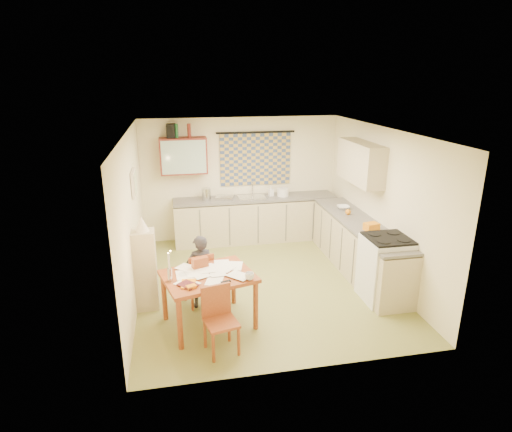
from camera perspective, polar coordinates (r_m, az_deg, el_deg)
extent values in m
cube|color=olive|center=(7.21, 0.98, -8.92)|extent=(4.00, 4.50, 0.02)
cube|color=white|center=(6.46, 1.10, 11.38)|extent=(4.00, 4.50, 0.02)
cube|color=#F3E8BD|center=(8.87, -2.02, 5.00)|extent=(4.00, 0.02, 2.50)
cube|color=#F3E8BD|center=(4.69, 6.85, -7.55)|extent=(4.00, 0.02, 2.50)
cube|color=#F3E8BD|center=(6.62, -16.23, -0.37)|extent=(0.02, 4.50, 2.50)
cube|color=#F3E8BD|center=(7.40, 16.45, 1.54)|extent=(0.02, 4.50, 2.50)
cube|color=#354872|center=(8.80, -0.07, 7.56)|extent=(1.45, 0.03, 1.05)
cylinder|color=black|center=(8.70, -0.04, 11.10)|extent=(1.60, 0.04, 0.04)
cube|color=maroon|center=(8.48, -9.64, 7.93)|extent=(0.90, 0.34, 0.70)
cube|color=#99B2A5|center=(8.32, -9.60, 7.73)|extent=(0.84, 0.02, 0.64)
cube|color=tan|center=(7.66, 13.79, 6.95)|extent=(0.34, 1.30, 0.70)
cube|color=beige|center=(6.88, -15.97, 4.25)|extent=(0.04, 0.50, 0.40)
cube|color=silver|center=(6.88, -15.76, 4.26)|extent=(0.01, 0.42, 0.32)
cube|color=tan|center=(8.85, -0.09, -0.56)|extent=(3.30, 0.60, 0.86)
cube|color=#53514E|center=(8.71, -0.09, 2.37)|extent=(3.30, 0.62, 0.04)
cube|color=tan|center=(7.64, 13.38, -4.18)|extent=(0.60, 2.95, 0.86)
cube|color=#53514E|center=(7.48, 13.64, -0.85)|extent=(0.62, 2.95, 0.04)
cube|color=white|center=(6.80, 16.87, -6.83)|extent=(0.66, 0.66, 0.99)
cube|color=black|center=(6.60, 17.27, -2.84)|extent=(0.62, 0.62, 0.03)
cube|color=silver|center=(8.70, -0.55, 2.22)|extent=(0.55, 0.45, 0.10)
cylinder|color=silver|center=(8.83, -0.47, 3.67)|extent=(0.03, 0.03, 0.28)
cube|color=silver|center=(8.60, -4.18, 2.47)|extent=(0.42, 0.39, 0.06)
cylinder|color=silver|center=(8.54, -6.64, 2.91)|extent=(0.20, 0.20, 0.24)
cylinder|color=white|center=(8.80, 3.60, 3.19)|extent=(0.31, 0.31, 0.16)
imported|color=white|center=(8.79, 2.01, 3.35)|extent=(0.13, 0.14, 0.21)
imported|color=white|center=(8.11, 11.55, 1.14)|extent=(0.30, 0.30, 0.06)
cube|color=orange|center=(7.08, 15.14, -1.38)|extent=(0.25, 0.20, 0.12)
sphere|color=orange|center=(7.78, 12.18, 0.53)|extent=(0.10, 0.10, 0.10)
cube|color=black|center=(8.41, -11.27, 11.06)|extent=(0.18, 0.21, 0.26)
cylinder|color=#195926|center=(8.41, -10.58, 11.11)|extent=(0.08, 0.08, 0.26)
cylinder|color=maroon|center=(8.42, -8.91, 11.20)|extent=(0.08, 0.08, 0.26)
cube|color=brown|center=(5.81, -6.40, -8.00)|extent=(1.35, 1.15, 0.05)
cube|color=brown|center=(6.49, -7.70, -8.26)|extent=(0.47, 0.47, 0.04)
cube|color=brown|center=(6.24, -7.24, -7.04)|extent=(0.37, 0.14, 0.41)
cube|color=brown|center=(5.40, -4.66, -14.01)|extent=(0.46, 0.46, 0.04)
cube|color=brown|center=(5.42, -5.36, -11.09)|extent=(0.38, 0.12, 0.42)
imported|color=black|center=(6.35, -7.42, -7.34)|extent=(0.55, 0.49, 1.11)
cube|color=tan|center=(6.44, -14.50, -6.98)|extent=(0.32, 0.30, 1.20)
cone|color=beige|center=(6.18, -15.02, -0.99)|extent=(0.20, 0.20, 0.22)
cube|color=brown|center=(5.96, -7.48, -6.22)|extent=(0.24, 0.17, 0.16)
imported|color=white|center=(5.61, -0.88, -8.04)|extent=(0.13, 0.13, 0.10)
imported|color=maroon|center=(5.48, -9.73, -9.41)|extent=(0.42, 0.42, 0.02)
imported|color=orange|center=(5.58, -9.93, -8.94)|extent=(0.23, 0.28, 0.02)
cube|color=orange|center=(5.47, -8.63, -9.33)|extent=(0.14, 0.12, 0.04)
cube|color=black|center=(5.57, -4.04, -8.73)|extent=(0.14, 0.09, 0.02)
cylinder|color=silver|center=(5.66, -11.41, -7.70)|extent=(0.06, 0.06, 0.18)
cylinder|color=white|center=(5.57, -11.55, -5.88)|extent=(0.03, 0.03, 0.22)
sphere|color=#FFCC66|center=(5.55, -11.34, -4.61)|extent=(0.02, 0.02, 0.02)
cube|color=white|center=(5.97, -5.85, -6.93)|extent=(0.26, 0.33, 0.00)
cube|color=white|center=(5.63, -5.55, -8.52)|extent=(0.29, 0.34, 0.00)
cube|color=white|center=(6.01, -2.88, -6.65)|extent=(0.28, 0.34, 0.00)
cube|color=white|center=(5.59, -9.13, -8.88)|extent=(0.36, 0.35, 0.00)
cube|color=white|center=(5.68, -9.10, -8.38)|extent=(0.29, 0.34, 0.00)
cube|color=white|center=(6.06, -4.59, -6.41)|extent=(0.23, 0.31, 0.00)
cube|color=white|center=(5.95, -4.45, -6.89)|extent=(0.36, 0.35, 0.00)
cube|color=white|center=(5.81, -9.56, -7.73)|extent=(0.23, 0.31, 0.00)
cube|color=white|center=(5.83, -5.21, -7.42)|extent=(0.24, 0.32, 0.00)
cube|color=white|center=(5.80, -7.54, -7.64)|extent=(0.31, 0.36, 0.00)
cube|color=white|center=(5.85, -8.42, -7.42)|extent=(0.27, 0.34, 0.00)
cube|color=white|center=(5.99, -9.13, -6.84)|extent=(0.36, 0.35, 0.00)
cube|color=white|center=(5.70, -2.28, -7.93)|extent=(0.36, 0.36, 0.00)
cube|color=white|center=(5.93, -6.68, -6.94)|extent=(0.24, 0.31, 0.00)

